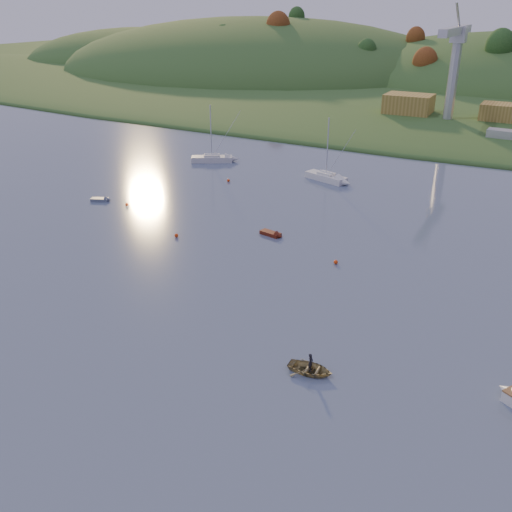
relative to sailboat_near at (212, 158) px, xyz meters
The scene contains 21 objects.
ground 77.39m from the sailboat_near, 66.10° to the right, with size 500.00×500.00×0.00m, color #3A4560.
far_shore 162.31m from the sailboat_near, 78.86° to the left, with size 620.00×220.00×1.50m, color #28481C.
shore_slope 99.33m from the sailboat_near, 71.60° to the left, with size 640.00×150.00×7.00m, color #28481C.
hill_left_far 193.28m from the sailboat_near, 131.73° to the left, with size 120.00×100.00×32.00m, color #28481C.
hill_left 141.93m from the sailboat_near, 114.40° to the left, with size 170.00×140.00×44.00m, color #28481C.
hillside_trees 118.48m from the sailboat_near, 74.65° to the left, with size 280.00×50.00×32.00m, color #163F17, non-canonical shape.
wharf 62.84m from the sailboat_near, 54.65° to the left, with size 42.00×16.00×2.40m, color slate.
shed_west 57.38m from the sailboat_near, 65.91° to the left, with size 11.00×8.00×4.80m, color olive.
shed_east 69.41m from the sailboat_near, 50.21° to the left, with size 9.00×7.00×4.00m, color olive.
dock_crane 60.45m from the sailboat_near, 55.00° to the left, with size 3.20×28.00×20.30m.
sailboat_near is the anchor object (origin of this frame).
sailboat_far 23.51m from the sailboat_near, ahead, with size 7.90×4.56×10.51m.
canoe 67.76m from the sailboat_near, 51.19° to the right, with size 2.67×3.74×0.77m, color #958552.
paddler 67.76m from the sailboat_near, 51.19° to the right, with size 0.57×0.38×1.57m, color black.
red_tender 38.60m from the sailboat_near, 45.95° to the right, with size 3.48×1.80×1.13m.
grey_dinghy 27.32m from the sailboat_near, 94.87° to the right, with size 3.19×2.27×1.12m.
work_vessel 59.79m from the sailboat_near, 38.54° to the left, with size 14.71×5.97×3.71m.
buoy_1 48.76m from the sailboat_near, 40.98° to the right, with size 0.50×0.50×0.50m, color #E43B0C.
buoy_2 27.45m from the sailboat_near, 85.15° to the right, with size 0.50×0.50×0.50m, color #E43B0C.
buoy_3 13.51m from the sailboat_near, 46.15° to the right, with size 0.50×0.50×0.50m, color #E43B0C.
buoy_4 37.43m from the sailboat_near, 64.96° to the right, with size 0.50×0.50×0.50m, color #E43B0C.
Camera 1 is at (25.27, -18.18, 27.86)m, focal length 40.00 mm.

